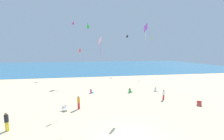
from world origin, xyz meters
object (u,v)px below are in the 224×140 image
at_px(person_5, 7,120).
at_px(kite_black, 127,36).
at_px(kite_red, 80,51).
at_px(kite_purple, 146,28).
at_px(kite_green, 88,25).
at_px(person_2, 91,92).
at_px(kite_lime, 151,38).
at_px(person_3, 79,102).
at_px(beach_chair_mid_beach, 199,103).
at_px(person_4, 130,91).
at_px(person_1, 156,90).
at_px(person_6, 164,94).
at_px(beach_chair_far_left, 65,108).
at_px(kite_magenta, 73,23).
at_px(kite_pink, 100,41).

xyz_separation_m(person_5, kite_black, (18.17, 28.22, 10.30)).
bearing_deg(kite_red, person_5, -108.47).
height_order(kite_purple, kite_red, kite_purple).
bearing_deg(kite_green, kite_red, -117.42).
height_order(person_2, kite_black, kite_black).
bearing_deg(kite_purple, kite_lime, 62.85).
distance_m(person_2, person_3, 6.28).
distance_m(beach_chair_mid_beach, kite_purple, 11.18).
height_order(person_4, kite_lime, kite_lime).
xyz_separation_m(person_1, kite_lime, (5.58, 14.03, 9.91)).
distance_m(person_4, kite_purple, 10.25).
xyz_separation_m(beach_chair_mid_beach, person_6, (-3.17, 2.67, 0.55)).
bearing_deg(person_1, person_5, -118.42).
relative_size(beach_chair_far_left, kite_magenta, 0.48).
bearing_deg(beach_chair_mid_beach, kite_lime, -153.51).
bearing_deg(kite_red, kite_pink, -79.23).
relative_size(beach_chair_mid_beach, person_5, 0.51).
bearing_deg(beach_chair_far_left, kite_black, 116.32).
bearing_deg(person_4, person_5, -171.39).
relative_size(person_5, kite_red, 1.01).
height_order(kite_magenta, kite_red, kite_magenta).
height_order(kite_pink, kite_purple, kite_purple).
bearing_deg(kite_magenta, person_6, -59.17).
height_order(kite_black, kite_purple, kite_black).
height_order(beach_chair_far_left, person_3, person_3).
bearing_deg(person_4, kite_purple, -112.60).
relative_size(kite_green, kite_purple, 0.88).
xyz_separation_m(person_6, kite_purple, (-3.24, -0.93, 8.44)).
distance_m(kite_lime, kite_red, 19.79).
bearing_deg(person_2, kite_purple, -45.76).
height_order(person_3, kite_pink, kite_pink).
height_order(person_5, person_6, person_5).
bearing_deg(kite_magenta, person_5, -96.50).
bearing_deg(person_5, kite_pink, 110.46).
distance_m(person_1, person_4, 4.45).
height_order(beach_chair_mid_beach, person_6, person_6).
xyz_separation_m(beach_chair_mid_beach, kite_pink, (-11.99, -0.45, 7.22)).
xyz_separation_m(person_4, kite_magenta, (-10.05, 18.60, 13.87)).
height_order(beach_chair_far_left, person_6, person_6).
xyz_separation_m(person_1, person_4, (-4.45, -0.09, 0.04)).
xyz_separation_m(person_3, kite_purple, (7.91, 0.33, 8.36)).
xyz_separation_m(person_2, kite_lime, (16.14, 13.37, 9.91)).
distance_m(person_5, kite_pink, 10.37).
bearing_deg(beach_chair_far_left, kite_lime, 101.59).
bearing_deg(person_1, beach_chair_far_left, -123.24).
bearing_deg(kite_magenta, person_2, -77.58).
xyz_separation_m(person_2, kite_purple, (6.35, -5.72, 8.99)).
xyz_separation_m(person_4, kite_purple, (0.24, -4.97, 8.96)).
distance_m(person_1, kite_black, 22.16).
bearing_deg(person_6, kite_black, -105.97).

